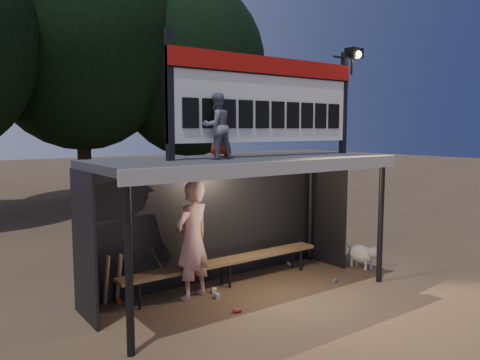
{
  "coord_description": "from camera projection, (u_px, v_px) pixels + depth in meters",
  "views": [
    {
      "loc": [
        -4.53,
        -6.15,
        2.78
      ],
      "look_at": [
        0.2,
        0.4,
        1.9
      ],
      "focal_mm": 35.0,
      "sensor_mm": 36.0,
      "label": 1
    }
  ],
  "objects": [
    {
      "name": "child_a",
      "position": [
        217.0,
        126.0,
        7.12
      ],
      "size": [
        0.49,
        0.38,
        1.01
      ],
      "primitive_type": "imported",
      "rotation": [
        0.0,
        0.0,
        3.14
      ],
      "color": "slate",
      "rests_on": "dugout_shelter"
    },
    {
      "name": "child_b",
      "position": [
        221.0,
        129.0,
        7.75
      ],
      "size": [
        0.54,
        0.49,
        0.93
      ],
      "primitive_type": "imported",
      "rotation": [
        0.0,
        0.0,
        2.57
      ],
      "color": "#AB261A",
      "rests_on": "dugout_shelter"
    },
    {
      "name": "scoreboard_assembly",
      "position": [
        271.0,
        97.0,
        7.85
      ],
      "size": [
        4.1,
        0.27,
        1.99
      ],
      "color": "black",
      "rests_on": "dugout_shelter"
    },
    {
      "name": "dog",
      "position": [
        363.0,
        254.0,
        9.39
      ],
      "size": [
        0.36,
        0.81,
        0.49
      ],
      "color": "white",
      "rests_on": "ground"
    },
    {
      "name": "bench",
      "position": [
        226.0,
        262.0,
        8.29
      ],
      "size": [
        4.0,
        0.35,
        0.48
      ],
      "color": "olive",
      "rests_on": "ground"
    },
    {
      "name": "dugout_shelter",
      "position": [
        236.0,
        185.0,
        7.89
      ],
      "size": [
        5.1,
        2.08,
        2.32
      ],
      "color": "#39393C",
      "rests_on": "ground"
    },
    {
      "name": "tree_right",
      "position": [
        190.0,
        69.0,
        18.7
      ],
      "size": [
        6.08,
        6.08,
        8.72
      ],
      "color": "#302015",
      "rests_on": "ground"
    },
    {
      "name": "tree_mid",
      "position": [
        80.0,
        36.0,
        17.07
      ],
      "size": [
        7.22,
        7.22,
        10.36
      ],
      "color": "#2E2114",
      "rests_on": "ground"
    },
    {
      "name": "ground",
      "position": [
        244.0,
        294.0,
        7.89
      ],
      "size": [
        80.0,
        80.0,
        0.0
      ],
      "primitive_type": "plane",
      "color": "#503A28",
      "rests_on": "ground"
    },
    {
      "name": "player",
      "position": [
        192.0,
        240.0,
        7.65
      ],
      "size": [
        0.82,
        0.66,
        1.95
      ],
      "primitive_type": "imported",
      "rotation": [
        0.0,
        0.0,
        3.46
      ],
      "color": "white",
      "rests_on": "ground"
    },
    {
      "name": "litter",
      "position": [
        237.0,
        289.0,
        8.06
      ],
      "size": [
        3.73,
        1.54,
        0.08
      ],
      "color": "#B3251E",
      "rests_on": "ground"
    },
    {
      "name": "bats",
      "position": [
        119.0,
        278.0,
        7.42
      ],
      "size": [
        0.48,
        0.33,
        0.84
      ],
      "color": "#936844",
      "rests_on": "ground"
    }
  ]
}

